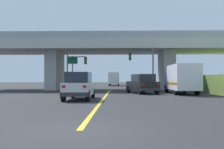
% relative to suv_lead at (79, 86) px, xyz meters
% --- Properties ---
extents(ground, '(160.00, 160.00, 0.00)m').
position_rel_suv_lead_xyz_m(ground, '(1.75, 17.93, -1.01)').
color(ground, '#2B2B2D').
extents(overpass_bridge, '(35.89, 9.02, 7.61)m').
position_rel_suv_lead_xyz_m(overpass_bridge, '(1.75, 17.93, 4.47)').
color(overpass_bridge, '#B7B5AD').
rests_on(overpass_bridge, ground).
extents(lane_divider_stripe, '(0.20, 26.62, 0.01)m').
position_rel_suv_lead_xyz_m(lane_divider_stripe, '(1.75, 1.66, -1.01)').
color(lane_divider_stripe, yellow).
rests_on(lane_divider_stripe, ground).
extents(suv_lead, '(1.91, 4.84, 2.02)m').
position_rel_suv_lead_xyz_m(suv_lead, '(0.00, 0.00, 0.00)').
color(suv_lead, silver).
rests_on(suv_lead, ground).
extents(suv_crossing, '(3.23, 5.21, 2.02)m').
position_rel_suv_lead_xyz_m(suv_crossing, '(5.40, 8.11, 0.00)').
color(suv_crossing, black).
rests_on(suv_crossing, ground).
extents(box_truck, '(2.33, 7.09, 2.94)m').
position_rel_suv_lead_xyz_m(box_truck, '(9.34, 7.58, 0.55)').
color(box_truck, navy).
rests_on(box_truck, ground).
extents(traffic_signal_nearside, '(3.12, 0.36, 5.44)m').
position_rel_suv_lead_xyz_m(traffic_signal_nearside, '(6.18, 13.38, 2.47)').
color(traffic_signal_nearside, '#56595E').
rests_on(traffic_signal_nearside, ground).
extents(traffic_signal_farside, '(2.62, 0.36, 5.28)m').
position_rel_suv_lead_xyz_m(traffic_signal_farside, '(-2.85, 14.30, 2.22)').
color(traffic_signal_farside, '#56595E').
rests_on(traffic_signal_farside, ground).
extents(highway_sign, '(1.39, 0.17, 4.67)m').
position_rel_suv_lead_xyz_m(highway_sign, '(-3.33, 15.93, 2.36)').
color(highway_sign, '#56595E').
rests_on(highway_sign, ground).
extents(semi_truck_distant, '(2.33, 7.60, 2.93)m').
position_rel_suv_lead_xyz_m(semi_truck_distant, '(1.90, 39.21, 0.55)').
color(semi_truck_distant, silver).
rests_on(semi_truck_distant, ground).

